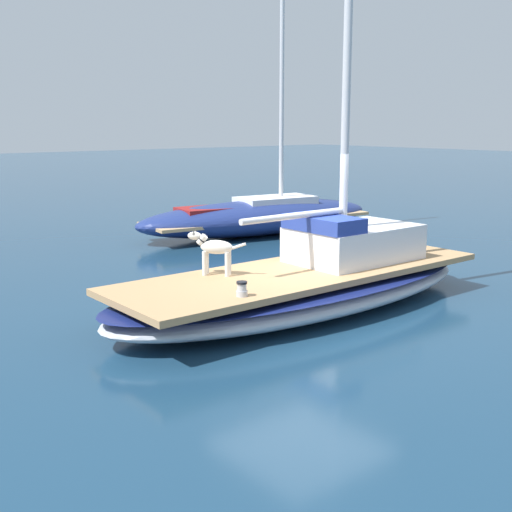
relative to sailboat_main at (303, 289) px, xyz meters
name	(u,v)px	position (x,y,z in m)	size (l,w,h in m)	color
ground_plane	(303,308)	(0.00, 0.00, -0.34)	(120.00, 120.00, 0.00)	navy
sailboat_main	(303,289)	(0.00, 0.00, 0.00)	(2.58, 7.26, 0.66)	#B2B7C1
mast_main	(341,66)	(0.01, 0.75, 3.56)	(0.14, 2.27, 7.20)	silver
cabin_house	(351,241)	(0.01, 1.12, 0.67)	(1.42, 2.23, 0.84)	silver
dog_white	(214,248)	(-0.60, -1.36, 0.75)	(0.78, 0.66, 0.70)	silver
deck_winch	(242,289)	(0.70, -1.83, 0.42)	(0.16, 0.16, 0.21)	#B7B7BC
moored_boat_port_side	(259,215)	(-6.11, 4.10, 0.19)	(3.02, 7.36, 8.41)	navy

